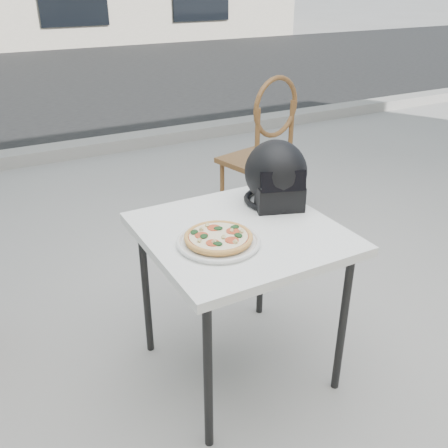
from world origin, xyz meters
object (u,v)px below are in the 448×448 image
cafe_table_main (240,243)px  plate (218,242)px  cafe_chair_main (264,145)px  pizza (218,237)px  helmet (276,176)px

cafe_table_main → plate: 0.17m
cafe_table_main → cafe_chair_main: bearing=54.1°
cafe_table_main → pizza: (-0.13, -0.07, 0.09)m
cafe_chair_main → plate: bearing=37.8°
cafe_table_main → plate: (-0.13, -0.07, 0.07)m
plate → pizza: pizza is taller
helmet → plate: bearing=-131.9°
cafe_table_main → cafe_chair_main: 1.49m
plate → cafe_chair_main: cafe_chair_main is taller
cafe_table_main → pizza: bearing=-153.2°
cafe_table_main → helmet: 0.35m
cafe_table_main → pizza: pizza is taller
pizza → cafe_chair_main: cafe_chair_main is taller
helmet → pizza: bearing=-131.9°
pizza → cafe_chair_main: bearing=51.7°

